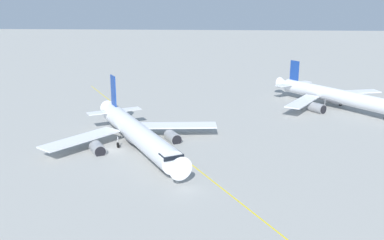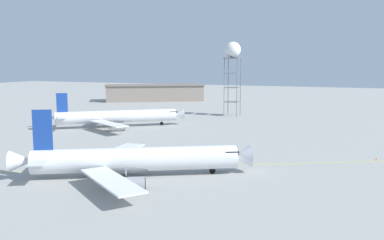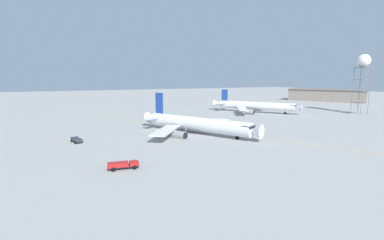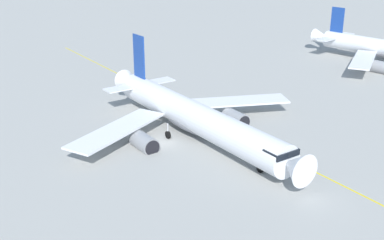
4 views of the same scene
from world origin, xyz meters
TOP-DOWN VIEW (x-y plane):
  - ground_plane at (0.00, 0.00)m, footprint 600.00×600.00m
  - airliner_main at (-4.32, -2.02)m, footprint 33.01×38.02m
  - airliner_secondary at (-51.73, -35.88)m, footprint 30.02×35.79m
  - taxiway_centreline at (-8.07, -7.13)m, footprint 59.70×107.99m

SIDE VIEW (x-z plane):
  - ground_plane at x=0.00m, z-range 0.00..0.00m
  - taxiway_centreline at x=-8.07m, z-range 0.00..0.01m
  - airliner_main at x=-4.32m, z-range -3.43..8.95m
  - airliner_secondary at x=-51.73m, z-range -2.40..8.54m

